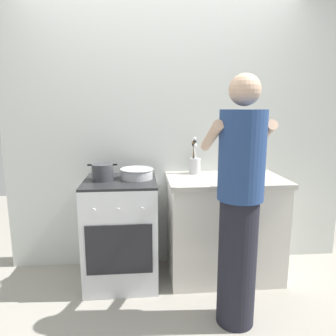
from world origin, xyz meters
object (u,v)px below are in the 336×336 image
Objects in this scene: spice_bottle at (228,172)px; person at (239,205)px; utensil_crock at (195,163)px; stove_range at (121,231)px; oil_bottle at (248,165)px; pot at (103,172)px; mixing_bowl at (137,173)px.

person is (-0.11, -0.68, -0.08)m from spice_bottle.
spice_bottle is at bearing -29.61° from utensil_crock.
oil_bottle reaches higher than stove_range.
person reaches higher than oil_bottle.
spice_bottle is 0.05× the size of person.
stove_range is 3.72× the size of pot.
stove_range is at bearing -1.10° from pot.
person reaches higher than mixing_bowl.
utensil_crock is (0.81, 0.20, 0.03)m from pot.
person reaches higher than utensil_crock.
person is at bearing -37.27° from stove_range.
mixing_bowl is 0.79m from spice_bottle.
oil_bottle is (0.43, -0.22, 0.01)m from utensil_crock.
spice_bottle reaches higher than stove_range.
pot is 0.14× the size of person.
utensil_crock is 0.48m from oil_bottle.
mixing_bowl is at bearing 17.22° from stove_range.
spice_bottle is 0.19m from oil_bottle.
mixing_bowl is 0.85× the size of utensil_crock.
oil_bottle is at bearing -0.73° from stove_range.
pot is 0.85× the size of mixing_bowl.
oil_bottle is at bearing -3.45° from mixing_bowl.
oil_bottle is (1.23, -0.02, 0.04)m from pot.
spice_bottle is at bearing 80.96° from person.
pot is 1.23m from oil_bottle.
oil_bottle is (0.95, -0.06, 0.06)m from mixing_bowl.
pot is at bearing -177.35° from spice_bottle.
spice_bottle is at bearing 3.22° from stove_range.
spice_bottle is 0.32× the size of oil_bottle.
person is at bearing -113.67° from oil_bottle.
stove_range is at bearing -163.04° from utensil_crock.
spice_bottle is at bearing 0.64° from mixing_bowl.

